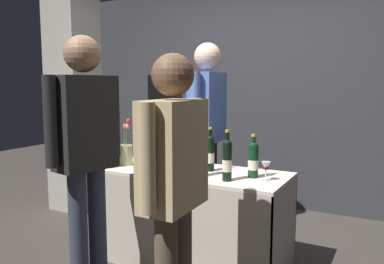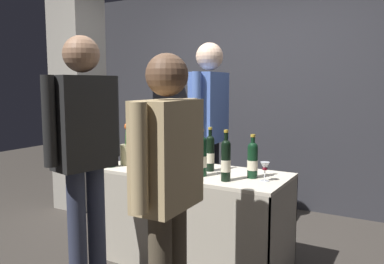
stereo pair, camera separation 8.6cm
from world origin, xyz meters
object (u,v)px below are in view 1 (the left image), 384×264
vendor_presenter (207,120)px  concrete_pillar (73,81)px  taster_foreground_right (173,179)px  tasting_table (192,201)px  flower_vase (126,153)px  wine_glass_near_vendor (266,167)px  featured_wine_bottle (179,151)px  display_bottle_0 (109,149)px

vendor_presenter → concrete_pillar: bearing=-96.4°
vendor_presenter → taster_foreground_right: 1.61m
tasting_table → taster_foreground_right: (0.40, -0.94, 0.42)m
flower_vase → taster_foreground_right: 1.31m
wine_glass_near_vendor → flower_vase: (-1.18, -0.03, 0.01)m
concrete_pillar → tasting_table: size_ratio=1.95×
flower_vase → taster_foreground_right: size_ratio=0.25×
featured_wine_bottle → wine_glass_near_vendor: 0.76m
featured_wine_bottle → wine_glass_near_vendor: size_ratio=2.30×
featured_wine_bottle → wine_glass_near_vendor: bearing=-7.4°
display_bottle_0 → wine_glass_near_vendor: 1.24m
wine_glass_near_vendor → taster_foreground_right: size_ratio=0.09×
wine_glass_near_vendor → concrete_pillar: bearing=164.8°
featured_wine_bottle → taster_foreground_right: taster_foreground_right is taller
wine_glass_near_vendor → flower_vase: 1.18m
display_bottle_0 → vendor_presenter: 0.94m
featured_wine_bottle → tasting_table: bearing=-22.3°
tasting_table → featured_wine_bottle: bearing=157.7°
flower_vase → vendor_presenter: 0.81m
tasting_table → flower_vase: bearing=-173.2°
tasting_table → featured_wine_bottle: featured_wine_bottle is taller
featured_wine_bottle → taster_foreground_right: 1.15m
featured_wine_bottle → vendor_presenter: 0.55m
wine_glass_near_vendor → flower_vase: size_ratio=0.35×
concrete_pillar → tasting_table: 2.15m
featured_wine_bottle → flower_vase: size_ratio=0.79×
wine_glass_near_vendor → vendor_presenter: 0.99m
tasting_table → display_bottle_0: (-0.63, -0.21, 0.39)m
concrete_pillar → display_bottle_0: bearing=-34.9°
featured_wine_bottle → display_bottle_0: size_ratio=0.92×
flower_vase → featured_wine_bottle: bearing=17.0°
concrete_pillar → flower_vase: concrete_pillar is taller
flower_vase → wine_glass_near_vendor: bearing=1.6°
wine_glass_near_vendor → taster_foreground_right: 0.93m
display_bottle_0 → featured_wine_bottle: bearing=29.3°
concrete_pillar → flower_vase: bearing=-29.0°
wine_glass_near_vendor → vendor_presenter: vendor_presenter is taller
vendor_presenter → flower_vase: bearing=-38.6°
concrete_pillar → featured_wine_bottle: bearing=-18.5°
display_bottle_0 → concrete_pillar: bearing=145.1°
concrete_pillar → featured_wine_bottle: 1.86m
taster_foreground_right → concrete_pillar: bearing=53.0°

